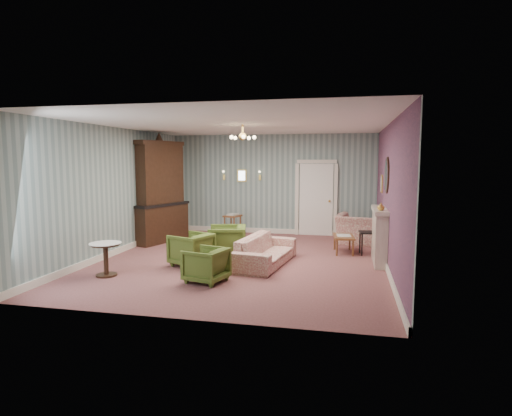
% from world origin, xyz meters
% --- Properties ---
extents(floor, '(7.00, 7.00, 0.00)m').
position_xyz_m(floor, '(0.00, 0.00, 0.00)').
color(floor, '#854E4D').
rests_on(floor, ground).
extents(ceiling, '(7.00, 7.00, 0.00)m').
position_xyz_m(ceiling, '(0.00, 0.00, 2.90)').
color(ceiling, white).
rests_on(ceiling, ground).
extents(wall_back, '(6.00, 0.00, 6.00)m').
position_xyz_m(wall_back, '(0.00, 3.50, 1.45)').
color(wall_back, slate).
rests_on(wall_back, ground).
extents(wall_front, '(6.00, 0.00, 6.00)m').
position_xyz_m(wall_front, '(0.00, -3.50, 1.45)').
color(wall_front, slate).
rests_on(wall_front, ground).
extents(wall_left, '(0.00, 7.00, 7.00)m').
position_xyz_m(wall_left, '(-3.00, 0.00, 1.45)').
color(wall_left, slate).
rests_on(wall_left, ground).
extents(wall_right, '(0.00, 7.00, 7.00)m').
position_xyz_m(wall_right, '(3.00, 0.00, 1.45)').
color(wall_right, slate).
rests_on(wall_right, ground).
extents(wall_right_floral, '(0.00, 7.00, 7.00)m').
position_xyz_m(wall_right_floral, '(2.98, 0.00, 1.45)').
color(wall_right_floral, '#A9546A').
rests_on(wall_right_floral, ground).
extents(door, '(1.12, 0.12, 2.16)m').
position_xyz_m(door, '(1.30, 3.46, 1.08)').
color(door, white).
rests_on(door, floor).
extents(olive_chair_a, '(0.76, 0.79, 0.68)m').
position_xyz_m(olive_chair_a, '(-0.25, -1.73, 0.34)').
color(olive_chair_a, '#4B6021').
rests_on(olive_chair_a, floor).
extents(olive_chair_b, '(0.89, 0.91, 0.74)m').
position_xyz_m(olive_chair_b, '(-0.93, -0.67, 0.37)').
color(olive_chair_b, '#4B6021').
rests_on(olive_chair_b, floor).
extents(olive_chair_c, '(0.90, 0.93, 0.81)m').
position_xyz_m(olive_chair_c, '(-0.38, 0.08, 0.41)').
color(olive_chair_c, '#4B6021').
rests_on(olive_chair_c, floor).
extents(sofa_chintz, '(0.86, 2.09, 0.79)m').
position_xyz_m(sofa_chintz, '(0.54, -0.25, 0.40)').
color(sofa_chintz, '#963C3E').
rests_on(sofa_chintz, floor).
extents(wingback_chair, '(1.30, 0.97, 1.03)m').
position_xyz_m(wingback_chair, '(2.54, 2.40, 0.51)').
color(wingback_chair, '#963C3E').
rests_on(wingback_chair, floor).
extents(dresser, '(1.09, 1.79, 2.81)m').
position_xyz_m(dresser, '(-2.65, 1.58, 1.41)').
color(dresser, black).
rests_on(dresser, floor).
extents(fireplace, '(0.30, 1.40, 1.16)m').
position_xyz_m(fireplace, '(2.86, 0.40, 0.58)').
color(fireplace, beige).
rests_on(fireplace, floor).
extents(mantel_vase, '(0.15, 0.15, 0.15)m').
position_xyz_m(mantel_vase, '(2.84, 0.00, 1.23)').
color(mantel_vase, gold).
rests_on(mantel_vase, fireplace).
extents(oval_mirror, '(0.04, 0.76, 0.84)m').
position_xyz_m(oval_mirror, '(2.96, 0.40, 1.85)').
color(oval_mirror, white).
rests_on(oval_mirror, wall_right).
extents(framed_print, '(0.04, 0.34, 0.42)m').
position_xyz_m(framed_print, '(2.97, 1.75, 1.60)').
color(framed_print, gold).
rests_on(framed_print, wall_right).
extents(coffee_table, '(0.53, 0.85, 0.41)m').
position_xyz_m(coffee_table, '(2.12, 1.22, 0.21)').
color(coffee_table, brown).
rests_on(coffee_table, floor).
extents(side_table_black, '(0.41, 0.41, 0.54)m').
position_xyz_m(side_table_black, '(2.65, 1.12, 0.27)').
color(side_table_black, black).
rests_on(side_table_black, floor).
extents(pedestal_table, '(0.71, 0.71, 0.63)m').
position_xyz_m(pedestal_table, '(-2.20, -1.76, 0.32)').
color(pedestal_table, black).
rests_on(pedestal_table, floor).
extents(nesting_table, '(0.49, 0.57, 0.65)m').
position_xyz_m(nesting_table, '(-1.02, 2.84, 0.32)').
color(nesting_table, brown).
rests_on(nesting_table, floor).
extents(gilt_mirror_back, '(0.28, 0.06, 0.36)m').
position_xyz_m(gilt_mirror_back, '(-0.90, 3.46, 1.70)').
color(gilt_mirror_back, gold).
rests_on(gilt_mirror_back, wall_back).
extents(sconce_left, '(0.16, 0.12, 0.30)m').
position_xyz_m(sconce_left, '(-1.45, 3.44, 1.70)').
color(sconce_left, gold).
rests_on(sconce_left, wall_back).
extents(sconce_right, '(0.16, 0.12, 0.30)m').
position_xyz_m(sconce_right, '(-0.35, 3.44, 1.70)').
color(sconce_right, gold).
rests_on(sconce_right, wall_back).
extents(chandelier, '(0.56, 0.56, 0.36)m').
position_xyz_m(chandelier, '(0.00, 0.00, 2.63)').
color(chandelier, gold).
rests_on(chandelier, ceiling).
extents(burgundy_cushion, '(0.41, 0.28, 0.39)m').
position_xyz_m(burgundy_cushion, '(2.49, 2.25, 0.48)').
color(burgundy_cushion, maroon).
rests_on(burgundy_cushion, wingback_chair).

